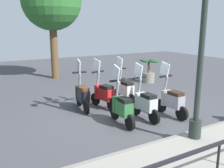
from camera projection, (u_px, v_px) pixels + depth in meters
ground_plane at (130, 113)px, 7.49m from camera, size 28.00×28.00×0.00m
promenade_walkway at (221, 156)px, 4.81m from camera, size 2.20×20.00×0.15m
lamp_post_near at (202, 41)px, 5.00m from camera, size 0.26×0.90×4.68m
tree_distant at (52, 1)px, 11.68m from camera, size 2.83×2.83×5.15m
potted_palm at (148, 73)px, 11.43m from camera, size 1.06×0.66×1.05m
scooter_near_0 at (172, 100)px, 7.09m from camera, size 1.23×0.44×1.54m
scooter_near_1 at (145, 103)px, 6.84m from camera, size 1.23×0.44×1.54m
scooter_near_2 at (122, 107)px, 6.48m from camera, size 1.23×0.44×1.54m
scooter_far_0 at (125, 89)px, 8.32m from camera, size 1.23×0.44×1.54m
scooter_far_1 at (103, 93)px, 7.81m from camera, size 1.22×0.48×1.54m
scooter_far_2 at (82, 95)px, 7.65m from camera, size 1.23×0.45×1.54m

